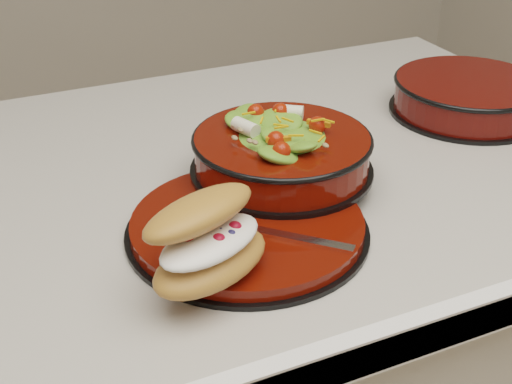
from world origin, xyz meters
name	(u,v)px	position (x,y,z in m)	size (l,w,h in m)	color
dinner_plate	(248,226)	(0.01, -0.16, 0.91)	(0.28, 0.28, 0.02)	black
salad_bowl	(282,146)	(0.09, -0.07, 0.96)	(0.23, 0.23, 0.10)	black
croissant	(208,240)	(-0.07, -0.23, 0.96)	(0.16, 0.14, 0.08)	#C17C3B
fork	(270,233)	(0.02, -0.19, 0.92)	(0.14, 0.14, 0.00)	silver
extra_bowl	(469,95)	(0.46, 0.02, 0.93)	(0.24, 0.24, 0.05)	black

